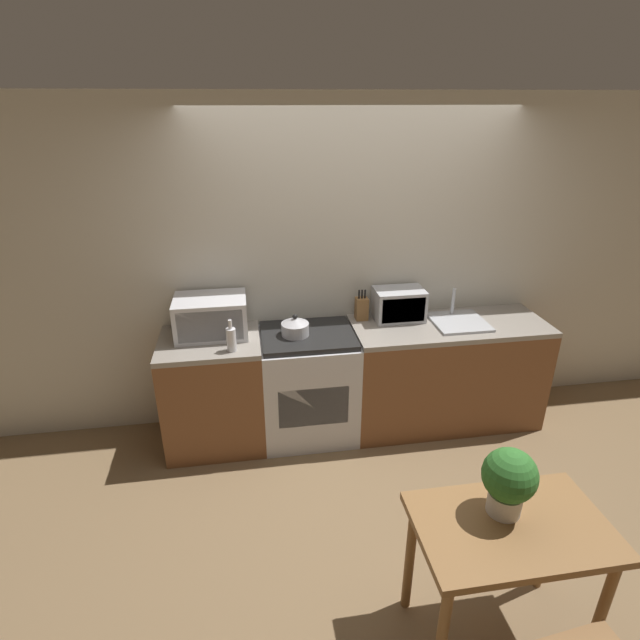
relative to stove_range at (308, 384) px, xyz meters
name	(u,v)px	position (x,y,z in m)	size (l,w,h in m)	color
ground_plane	(379,487)	(0.41, -0.74, -0.45)	(16.00, 16.00, 0.00)	brown
wall_back	(351,267)	(0.41, 0.34, 0.85)	(10.00, 0.06, 2.60)	beige
counter_left_run	(214,392)	(-0.74, 0.00, 0.00)	(0.75, 0.62, 0.90)	brown
counter_right_run	(444,373)	(1.15, 0.00, 0.00)	(1.56, 0.62, 0.90)	brown
stove_range	(308,384)	(0.00, 0.00, 0.00)	(0.74, 0.62, 0.90)	silver
kettle	(295,327)	(-0.10, -0.01, 0.52)	(0.21, 0.21, 0.17)	#B7B7BC
microwave	(211,316)	(-0.72, 0.10, 0.60)	(0.53, 0.38, 0.30)	silver
bottle	(231,339)	(-0.57, -0.20, 0.54)	(0.07, 0.07, 0.24)	silver
knife_block	(362,308)	(0.47, 0.20, 0.55)	(0.10, 0.09, 0.25)	brown
toaster_oven	(399,304)	(0.76, 0.16, 0.58)	(0.40, 0.26, 0.25)	#ADAFB5
sink_basin	(459,321)	(1.22, 0.01, 0.47)	(0.42, 0.42, 0.24)	#ADAFB5
dining_table	(509,543)	(0.70, -1.86, 0.19)	(0.90, 0.56, 0.75)	brown
potted_plant	(509,479)	(0.69, -1.78, 0.50)	(0.25, 0.25, 0.34)	beige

